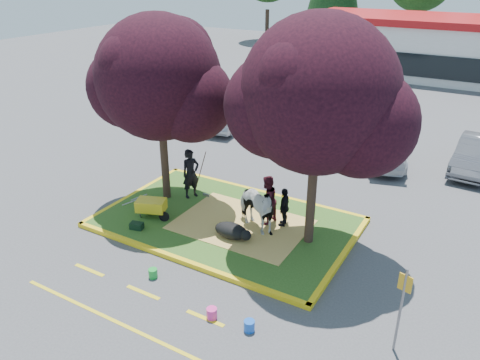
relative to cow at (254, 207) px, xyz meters
The scene contains 31 objects.
ground 1.47m from the cow, behind, with size 90.00×90.00×0.00m, color #424244.
median_island 1.43m from the cow, behind, with size 8.00×5.00×0.15m, color #2B5119.
curb_near 2.90m from the cow, 113.82° to the right, with size 8.30×0.16×0.15m, color yellow.
curb_far 3.00m from the cow, 112.92° to the left, with size 8.30×0.16×0.15m, color yellow.
curb_left 5.27m from the cow, behind, with size 0.16×5.30×0.15m, color yellow.
curb_right 3.10m from the cow, ahead, with size 0.16×5.30×0.15m, color yellow.
straw_bedding 0.96m from the cow, behind, with size 4.20×3.00×0.01m, color #E6BE5E.
tree_purple_left 5.19m from the cow, behind, with size 5.06×4.20×6.51m.
tree_purple_right 4.03m from the cow, ahead, with size 5.30×4.40×6.82m.
fire_lane_stripe_a 5.27m from the cow, 126.93° to the right, with size 1.10×0.12×0.01m, color yellow.
fire_lane_stripe_b 4.40m from the cow, 105.05° to the right, with size 1.10×0.12×0.01m, color yellow.
fire_lane_stripe_c 4.35m from the cow, 77.94° to the right, with size 1.10×0.12×0.01m, color yellow.
fire_lane_long 5.54m from the cow, 101.78° to the right, with size 6.00×0.10×0.01m, color yellow.
retail_building 28.08m from the cow, 88.19° to the left, with size 20.40×8.40×4.40m.
cow is the anchor object (origin of this frame).
calf 1.05m from the cow, 115.62° to the right, with size 1.13×0.64×0.49m, color black.
handler 3.27m from the cow, 163.49° to the left, with size 0.67×0.44×1.84m, color black.
visitor_a 0.60m from the cow, 76.21° to the left, with size 0.82×0.64×1.68m, color #43131C.
visitor_b 1.03m from the cow, 46.49° to the left, with size 0.78×0.33×1.34m, color black.
wheelbarrow 3.55m from the cow, 162.93° to the right, with size 1.72×0.88×0.65m.
gear_bag_dark 3.75m from the cow, 168.86° to the right, with size 0.49×0.27×0.25m, color black.
gear_bag_green 3.88m from the cow, 150.44° to the right, with size 0.41×0.26×0.22m, color black.
sign_post 5.91m from the cow, 28.80° to the right, with size 0.30×0.12×2.20m.
bucket_green 3.81m from the cow, 110.61° to the right, with size 0.25×0.25×0.27m, color green.
bucket_pink 4.25m from the cow, 75.86° to the right, with size 0.27×0.27×0.29m, color #EF3595.
bucket_blue 4.53m from the cow, 62.83° to the right, with size 0.27×0.27×0.29m, color blue.
car_black 12.86m from the cow, 138.45° to the left, with size 1.85×4.59×1.56m, color black.
car_silver 10.92m from the cow, 125.56° to the left, with size 1.46×4.20×1.38m, color #9EA1A6.
car_red 9.83m from the cow, 104.54° to the left, with size 2.50×5.42×1.51m, color #AA150E.
car_white 8.44m from the cow, 75.36° to the left, with size 1.70×4.17×1.21m, color silver.
car_grey 10.79m from the cow, 58.68° to the left, with size 1.50×4.31×1.42m, color #55565C.
Camera 1 is at (7.30, -11.60, 7.97)m, focal length 35.00 mm.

